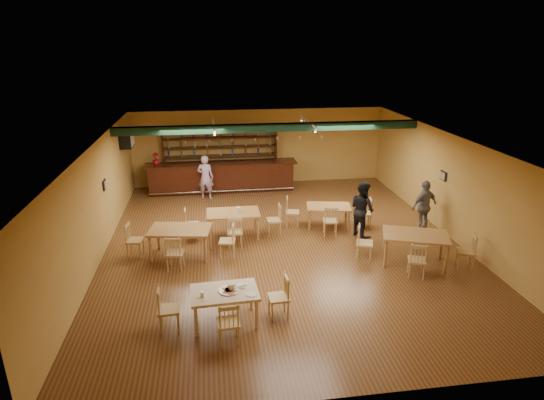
{
  "coord_description": "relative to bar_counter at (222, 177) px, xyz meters",
  "views": [
    {
      "loc": [
        -1.98,
        -11.68,
        5.57
      ],
      "look_at": [
        -0.24,
        0.6,
        1.15
      ],
      "focal_mm": 29.75,
      "sensor_mm": 36.0,
      "label": 1
    }
  ],
  "objects": [
    {
      "name": "floor",
      "position": [
        1.56,
        -5.15,
        -0.56
      ],
      "size": [
        12.0,
        12.0,
        0.0
      ],
      "primitive_type": "plane",
      "color": "#513317",
      "rests_on": "ground"
    },
    {
      "name": "ceiling_beam",
      "position": [
        1.56,
        -2.35,
        2.31
      ],
      "size": [
        10.0,
        0.3,
        0.25
      ],
      "primitive_type": "cube",
      "color": "black",
      "rests_on": "ceiling"
    },
    {
      "name": "track_rail_left",
      "position": [
        -0.24,
        -1.75,
        2.38
      ],
      "size": [
        0.05,
        2.5,
        0.05
      ],
      "primitive_type": "cube",
      "color": "white",
      "rests_on": "ceiling"
    },
    {
      "name": "track_rail_right",
      "position": [
        2.96,
        -1.75,
        2.38
      ],
      "size": [
        0.05,
        2.5,
        0.05
      ],
      "primitive_type": "cube",
      "color": "white",
      "rests_on": "ceiling"
    },
    {
      "name": "ac_unit",
      "position": [
        -3.24,
        -0.95,
        1.79
      ],
      "size": [
        0.34,
        0.7,
        0.48
      ],
      "primitive_type": "cube",
      "color": "white",
      "rests_on": "wall_left"
    },
    {
      "name": "picture_left",
      "position": [
        -3.41,
        -4.15,
        1.14
      ],
      "size": [
        0.04,
        0.34,
        0.28
      ],
      "primitive_type": "cube",
      "color": "black",
      "rests_on": "wall_left"
    },
    {
      "name": "picture_right",
      "position": [
        6.53,
        -4.65,
        1.14
      ],
      "size": [
        0.04,
        0.34,
        0.28
      ],
      "primitive_type": "cube",
      "color": "black",
      "rests_on": "wall_right"
    },
    {
      "name": "bar_counter",
      "position": [
        0.0,
        0.0,
        0.0
      ],
      "size": [
        5.77,
        0.85,
        1.13
      ],
      "primitive_type": "cube",
      "color": "black",
      "rests_on": "ground"
    },
    {
      "name": "back_bar_hutch",
      "position": [
        0.0,
        0.63,
        0.57
      ],
      "size": [
        4.47,
        0.4,
        2.28
      ],
      "primitive_type": "cube",
      "color": "black",
      "rests_on": "ground"
    },
    {
      "name": "poinsettia",
      "position": [
        -2.44,
        0.0,
        0.8
      ],
      "size": [
        0.33,
        0.33,
        0.46
      ],
      "primitive_type": "imported",
      "rotation": [
        0.0,
        0.0,
        0.35
      ],
      "color": "#A40F1C",
      "rests_on": "bar_counter"
    },
    {
      "name": "dining_table_a",
      "position": [
        0.18,
        -4.4,
        -0.18
      ],
      "size": [
        1.55,
        0.94,
        0.77
      ],
      "primitive_type": "cube",
      "rotation": [
        0.0,
        0.0,
        -0.0
      ],
      "color": "#A6783B",
      "rests_on": "ground"
    },
    {
      "name": "dining_table_b",
      "position": [
        3.18,
        -4.04,
        -0.23
      ],
      "size": [
        1.48,
        1.04,
        0.68
      ],
      "primitive_type": "cube",
      "rotation": [
        0.0,
        0.0,
        -0.18
      ],
      "color": "#A6783B",
      "rests_on": "ground"
    },
    {
      "name": "dining_table_c",
      "position": [
        -1.31,
        -5.51,
        -0.16
      ],
      "size": [
        1.74,
        1.2,
        0.81
      ],
      "primitive_type": "cube",
      "rotation": [
        0.0,
        0.0,
        -0.16
      ],
      "color": "#A6783B",
      "rests_on": "ground"
    },
    {
      "name": "dining_table_d",
      "position": [
        4.76,
        -6.78,
        -0.15
      ],
      "size": [
        1.88,
        1.49,
        0.82
      ],
      "primitive_type": "cube",
      "rotation": [
        0.0,
        0.0,
        -0.34
      ],
      "color": "#A6783B",
      "rests_on": "ground"
    },
    {
      "name": "near_table",
      "position": [
        -0.26,
        -8.75,
        -0.2
      ],
      "size": [
        1.42,
        0.96,
        0.73
      ],
      "primitive_type": "cube",
      "rotation": [
        0.0,
        0.0,
        0.06
      ],
      "color": "beige",
      "rests_on": "ground"
    },
    {
      "name": "pizza_tray",
      "position": [
        -0.16,
        -8.75,
        0.18
      ],
      "size": [
        0.48,
        0.48,
        0.01
      ],
      "primitive_type": "cylinder",
      "rotation": [
        0.0,
        0.0,
        -0.24
      ],
      "color": "silver",
      "rests_on": "near_table"
    },
    {
      "name": "parmesan_shaker",
      "position": [
        -0.7,
        -8.9,
        0.22
      ],
      "size": [
        0.08,
        0.08,
        0.11
      ],
      "primitive_type": "cylinder",
      "rotation": [
        0.0,
        0.0,
        0.06
      ],
      "color": "#EAE5C6",
      "rests_on": "near_table"
    },
    {
      "name": "napkin_stack",
      "position": [
        0.08,
        -8.56,
        0.18
      ],
      "size": [
        0.24,
        0.21,
        0.03
      ],
      "primitive_type": "cube",
      "rotation": [
        0.0,
        0.0,
        0.38
      ],
      "color": "white",
      "rests_on": "near_table"
    },
    {
      "name": "pizza_server",
      "position": [
        -0.02,
        -8.7,
        0.19
      ],
      "size": [
        0.32,
        0.09,
        0.0
      ],
      "primitive_type": "cube",
      "rotation": [
        0.0,
        0.0,
        -0.0
      ],
      "color": "silver",
      "rests_on": "pizza_tray"
    },
    {
      "name": "side_plate",
      "position": [
        0.28,
        -8.95,
        0.17
      ],
      "size": [
        0.23,
        0.23,
        0.01
      ],
      "primitive_type": "cylinder",
      "rotation": [
        0.0,
        0.0,
        0.06
      ],
      "color": "white",
      "rests_on": "near_table"
    },
    {
      "name": "patron_bar",
      "position": [
        -0.62,
        -0.83,
        0.26
      ],
      "size": [
        0.68,
        0.53,
        1.64
      ],
      "primitive_type": "imported",
      "rotation": [
        0.0,
        0.0,
        2.88
      ],
      "color": "#9C4FAD",
      "rests_on": "ground"
    },
    {
      "name": "patron_right_a",
      "position": [
        3.98,
        -4.84,
        0.28
      ],
      "size": [
        0.88,
        0.99,
        1.68
      ],
      "primitive_type": "imported",
      "rotation": [
        0.0,
        0.0,
        1.93
      ],
      "color": "black",
      "rests_on": "ground"
    },
    {
      "name": "patron_right_b",
      "position": [
        5.96,
        -4.78,
        0.24
      ],
      "size": [
        1.02,
        0.69,
        1.61
      ],
      "primitive_type": "imported",
      "rotation": [
        0.0,
        0.0,
        3.49
      ],
      "color": "gray",
      "rests_on": "ground"
    }
  ]
}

